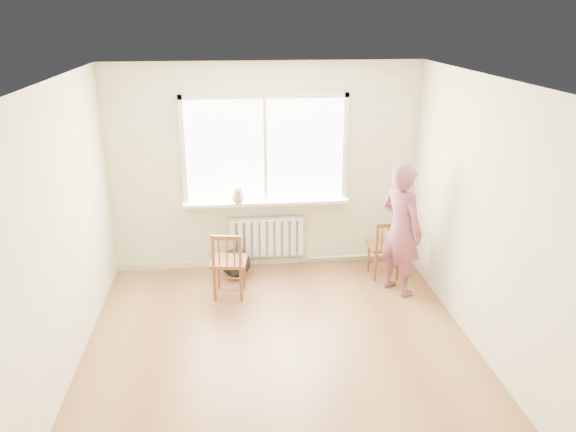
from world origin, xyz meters
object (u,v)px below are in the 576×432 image
object	(u,v)px
person	(401,230)
backpack	(236,263)
cat	(238,195)
chair_right	(385,249)
chair_left	(228,264)

from	to	relation	value
person	backpack	bearing A→B (deg)	41.36
person	cat	distance (m)	2.08
chair_right	chair_left	bearing A→B (deg)	6.23
cat	backpack	size ratio (longest dim) A/B	1.06
cat	backpack	world-z (taller)	cat
chair_right	person	distance (m)	0.58
person	backpack	world-z (taller)	person
chair_left	cat	size ratio (longest dim) A/B	2.06
person	backpack	distance (m)	2.16
chair_right	cat	xyz separation A→B (m)	(-1.85, 0.37, 0.66)
chair_right	cat	distance (m)	2.00
chair_right	backpack	world-z (taller)	chair_right
chair_right	cat	world-z (taller)	cat
chair_right	cat	size ratio (longest dim) A/B	1.92
person	chair_left	bearing A→B (deg)	56.81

